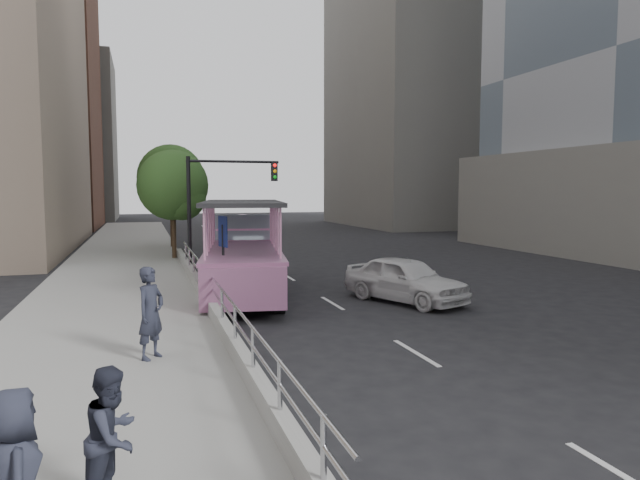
% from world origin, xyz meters
% --- Properties ---
extents(ground, '(160.00, 160.00, 0.00)m').
position_xyz_m(ground, '(0.00, 0.00, 0.00)').
color(ground, black).
extents(sidewalk, '(5.50, 80.00, 0.30)m').
position_xyz_m(sidewalk, '(-5.75, 10.00, 0.15)').
color(sidewalk, gray).
rests_on(sidewalk, ground).
extents(kerb_wall, '(0.24, 30.00, 0.36)m').
position_xyz_m(kerb_wall, '(-3.12, 2.00, 0.48)').
color(kerb_wall, '#A3A29D').
rests_on(kerb_wall, sidewalk).
extents(guardrail, '(0.07, 22.00, 0.71)m').
position_xyz_m(guardrail, '(-3.12, 2.00, 1.14)').
color(guardrail, '#B8B8BD').
rests_on(guardrail, kerb_wall).
extents(duck_boat, '(4.02, 10.30, 3.34)m').
position_xyz_m(duck_boat, '(-1.44, 6.94, 1.24)').
color(duck_boat, black).
rests_on(duck_boat, ground).
extents(car, '(3.41, 4.80, 1.52)m').
position_xyz_m(car, '(3.38, 3.50, 0.76)').
color(car, silver).
rests_on(car, ground).
extents(pedestrian_near, '(0.79, 0.81, 1.88)m').
position_xyz_m(pedestrian_near, '(-4.77, -1.69, 1.24)').
color(pedestrian_near, '#232633').
rests_on(pedestrian_near, sidewalk).
extents(pedestrian_mid, '(0.87, 0.94, 1.54)m').
position_xyz_m(pedestrian_mid, '(-5.24, -7.21, 1.07)').
color(pedestrian_mid, '#232633').
rests_on(pedestrian_mid, sidewalk).
extents(pedestrian_far, '(0.76, 0.93, 1.65)m').
position_xyz_m(pedestrian_far, '(-6.05, -8.00, 1.13)').
color(pedestrian_far, '#232633').
rests_on(pedestrian_far, sidewalk).
extents(parking_sign, '(0.20, 0.64, 2.92)m').
position_xyz_m(parking_sign, '(-2.54, 4.01, 1.82)').
color(parking_sign, black).
rests_on(parking_sign, ground).
extents(traffic_signal, '(4.20, 0.32, 5.20)m').
position_xyz_m(traffic_signal, '(-1.70, 12.50, 3.50)').
color(traffic_signal, black).
rests_on(traffic_signal, ground).
extents(street_tree_near, '(3.52, 3.52, 5.72)m').
position_xyz_m(street_tree_near, '(-3.30, 15.93, 3.82)').
color(street_tree_near, '#352518').
rests_on(street_tree_near, ground).
extents(street_tree_far, '(3.97, 3.97, 6.45)m').
position_xyz_m(street_tree_far, '(-3.10, 21.93, 4.31)').
color(street_tree_far, '#352518').
rests_on(street_tree_far, ground).
extents(midrise_stone_a, '(20.00, 20.00, 32.00)m').
position_xyz_m(midrise_stone_a, '(26.00, 42.00, 16.00)').
color(midrise_stone_a, slate).
rests_on(midrise_stone_a, ground).
extents(midrise_stone_b, '(16.00, 14.00, 20.00)m').
position_xyz_m(midrise_stone_b, '(-16.00, 64.00, 10.00)').
color(midrise_stone_b, slate).
rests_on(midrise_stone_b, ground).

